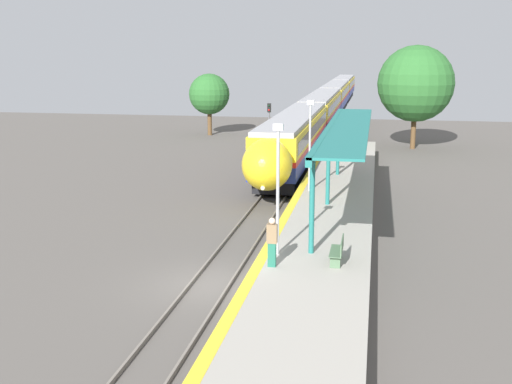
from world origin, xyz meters
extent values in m
plane|color=#56514C|center=(0.00, 0.00, 0.00)|extent=(120.00, 120.00, 0.00)
cube|color=slate|center=(-0.72, 0.00, 0.07)|extent=(0.08, 90.00, 0.15)
cube|color=slate|center=(0.72, 0.00, 0.07)|extent=(0.08, 90.00, 0.15)
cube|color=black|center=(0.00, 24.21, 0.66)|extent=(2.52, 19.79, 0.87)
cube|color=navy|center=(0.00, 24.21, 1.54)|extent=(2.86, 21.51, 0.90)
cube|color=red|center=(0.00, 24.21, 2.15)|extent=(2.88, 21.51, 0.31)
cube|color=yellow|center=(0.00, 24.21, 2.99)|extent=(2.86, 21.51, 1.37)
cube|color=black|center=(0.00, 24.21, 2.92)|extent=(2.89, 19.79, 0.75)
cube|color=#9E9EA3|center=(0.00, 24.21, 3.82)|extent=(2.58, 21.51, 0.30)
cylinder|color=black|center=(-0.72, 16.45, 0.44)|extent=(0.12, 0.88, 0.88)
cylinder|color=black|center=(0.72, 16.45, 0.44)|extent=(0.12, 0.88, 0.88)
cylinder|color=black|center=(-0.72, 18.65, 0.44)|extent=(0.12, 0.88, 0.88)
cylinder|color=black|center=(0.72, 18.65, 0.44)|extent=(0.12, 0.88, 0.88)
cylinder|color=black|center=(-0.72, 29.78, 0.44)|extent=(0.12, 0.88, 0.88)
cylinder|color=black|center=(0.72, 29.78, 0.44)|extent=(0.12, 0.88, 0.88)
cylinder|color=black|center=(-0.72, 31.98, 0.44)|extent=(0.12, 0.88, 0.88)
cylinder|color=black|center=(0.72, 31.98, 0.44)|extent=(0.12, 0.88, 0.88)
ellipsoid|color=yellow|center=(0.00, 12.26, 2.38)|extent=(2.75, 3.61, 2.84)
ellipsoid|color=black|center=(0.00, 11.81, 2.84)|extent=(2.01, 2.10, 1.44)
sphere|color=#F9F4CC|center=(0.00, 10.91, 1.34)|extent=(0.24, 0.24, 0.24)
cube|color=black|center=(0.00, 46.52, 0.66)|extent=(2.52, 19.79, 0.87)
cube|color=navy|center=(0.00, 46.52, 1.54)|extent=(2.86, 21.51, 0.90)
cube|color=red|center=(0.00, 46.52, 2.15)|extent=(2.88, 21.51, 0.31)
cube|color=yellow|center=(0.00, 46.52, 2.99)|extent=(2.86, 21.51, 1.37)
cube|color=black|center=(0.00, 46.52, 2.92)|extent=(2.89, 19.79, 0.75)
cube|color=#9E9EA3|center=(0.00, 46.52, 3.82)|extent=(2.58, 21.51, 0.30)
cylinder|color=black|center=(-0.72, 38.75, 0.44)|extent=(0.12, 0.88, 0.88)
cylinder|color=black|center=(0.72, 38.75, 0.44)|extent=(0.12, 0.88, 0.88)
cylinder|color=black|center=(-0.72, 40.95, 0.44)|extent=(0.12, 0.88, 0.88)
cylinder|color=black|center=(0.72, 40.95, 0.44)|extent=(0.12, 0.88, 0.88)
cylinder|color=black|center=(-0.72, 52.09, 0.44)|extent=(0.12, 0.88, 0.88)
cylinder|color=black|center=(0.72, 52.09, 0.44)|extent=(0.12, 0.88, 0.88)
cylinder|color=black|center=(-0.72, 54.29, 0.44)|extent=(0.12, 0.88, 0.88)
cylinder|color=black|center=(0.72, 54.29, 0.44)|extent=(0.12, 0.88, 0.88)
cube|color=black|center=(0.00, 68.83, 0.66)|extent=(2.52, 19.79, 0.87)
cube|color=navy|center=(0.00, 68.83, 1.54)|extent=(2.86, 21.51, 0.90)
cube|color=red|center=(0.00, 68.83, 2.15)|extent=(2.88, 21.51, 0.31)
cube|color=yellow|center=(0.00, 68.83, 2.99)|extent=(2.86, 21.51, 1.37)
cube|color=black|center=(0.00, 68.83, 2.92)|extent=(2.89, 19.79, 0.75)
cube|color=#9E9EA3|center=(0.00, 68.83, 3.82)|extent=(2.58, 21.51, 0.30)
cylinder|color=black|center=(-0.72, 61.06, 0.44)|extent=(0.12, 0.88, 0.88)
cylinder|color=black|center=(0.72, 61.06, 0.44)|extent=(0.12, 0.88, 0.88)
cylinder|color=black|center=(-0.72, 63.26, 0.44)|extent=(0.12, 0.88, 0.88)
cylinder|color=black|center=(0.72, 63.26, 0.44)|extent=(0.12, 0.88, 0.88)
cylinder|color=black|center=(-0.72, 74.40, 0.44)|extent=(0.12, 0.88, 0.88)
cylinder|color=black|center=(0.72, 74.40, 0.44)|extent=(0.12, 0.88, 0.88)
cylinder|color=black|center=(-0.72, 76.60, 0.44)|extent=(0.12, 0.88, 0.88)
cylinder|color=black|center=(0.72, 76.60, 0.44)|extent=(0.12, 0.88, 0.88)
cube|color=black|center=(0.00, 91.14, 0.66)|extent=(2.52, 19.79, 0.87)
cube|color=navy|center=(0.00, 91.14, 1.54)|extent=(2.86, 21.51, 0.90)
cube|color=red|center=(0.00, 91.14, 2.15)|extent=(2.88, 21.51, 0.31)
cube|color=yellow|center=(0.00, 91.14, 2.99)|extent=(2.86, 21.51, 1.37)
cube|color=black|center=(0.00, 91.14, 2.92)|extent=(2.89, 19.79, 0.75)
cube|color=#9E9EA3|center=(0.00, 91.14, 3.82)|extent=(2.58, 21.51, 0.30)
cylinder|color=black|center=(-0.72, 83.37, 0.44)|extent=(0.12, 0.88, 0.88)
cylinder|color=black|center=(0.72, 83.37, 0.44)|extent=(0.12, 0.88, 0.88)
cylinder|color=black|center=(-0.72, 85.57, 0.44)|extent=(0.12, 0.88, 0.88)
cylinder|color=black|center=(0.72, 85.57, 0.44)|extent=(0.12, 0.88, 0.88)
cylinder|color=black|center=(-0.72, 96.70, 0.44)|extent=(0.12, 0.88, 0.88)
cylinder|color=black|center=(0.72, 96.70, 0.44)|extent=(0.12, 0.88, 0.88)
cylinder|color=black|center=(-0.72, 98.90, 0.44)|extent=(0.12, 0.88, 0.88)
cylinder|color=black|center=(0.72, 98.90, 0.44)|extent=(0.12, 0.88, 0.88)
cube|color=#9E998E|center=(3.71, 0.00, 0.52)|extent=(4.12, 64.00, 1.05)
cube|color=yellow|center=(1.85, 0.00, 1.05)|extent=(0.40, 64.00, 0.01)
cube|color=#4C6B4C|center=(4.55, -0.31, 1.26)|extent=(0.36, 0.06, 0.42)
cube|color=#4C6B4C|center=(4.55, 0.85, 1.26)|extent=(0.36, 0.06, 0.42)
cube|color=#4C6B4C|center=(4.55, 0.27, 1.48)|extent=(0.44, 1.55, 0.03)
cube|color=#4C6B4C|center=(4.75, 0.27, 1.72)|extent=(0.04, 1.55, 0.44)
cube|color=#1E604C|center=(2.36, -0.53, 1.47)|extent=(0.28, 0.20, 0.86)
cube|color=#7F6647|center=(2.36, -0.53, 2.24)|extent=(0.36, 0.22, 0.68)
sphere|color=beige|center=(2.36, -0.53, 2.70)|extent=(0.23, 0.23, 0.23)
cylinder|color=#59595E|center=(-2.58, 28.28, 1.84)|extent=(0.14, 0.14, 3.69)
cube|color=black|center=(-2.58, 28.28, 4.04)|extent=(0.28, 0.20, 0.70)
sphere|color=black|center=(-2.58, 28.17, 4.21)|extent=(0.14, 0.14, 0.14)
sphere|color=red|center=(-2.58, 28.17, 3.87)|extent=(0.14, 0.14, 0.14)
cylinder|color=#9E9EA3|center=(2.33, 0.89, 3.36)|extent=(0.12, 0.12, 4.63)
cube|color=silver|center=(2.33, 0.89, 5.79)|extent=(0.36, 0.20, 0.24)
cylinder|color=#9E9EA3|center=(2.33, 12.12, 3.36)|extent=(0.12, 0.12, 4.63)
cube|color=silver|center=(2.33, 12.12, 5.79)|extent=(0.36, 0.20, 0.24)
cylinder|color=#1E6B66|center=(3.55, 1.26, 2.84)|extent=(0.20, 0.20, 3.59)
cylinder|color=#1E6B66|center=(3.55, 9.15, 2.84)|extent=(0.20, 0.20, 3.59)
cylinder|color=#1E6B66|center=(3.55, 17.04, 2.84)|extent=(0.20, 0.20, 3.59)
cube|color=#1E6B66|center=(3.55, 9.15, 4.74)|extent=(0.24, 18.78, 0.36)
cube|color=#1E6B66|center=(4.45, 9.15, 4.86)|extent=(2.00, 18.78, 0.10)
cylinder|color=brown|center=(-10.91, 41.48, 1.26)|extent=(0.44, 0.44, 2.52)
sphere|color=#286028|center=(-10.91, 41.48, 4.15)|extent=(4.09, 4.09, 4.09)
cylinder|color=brown|center=(8.98, 35.75, 1.52)|extent=(0.44, 0.44, 3.03)
sphere|color=#286028|center=(8.98, 35.75, 5.66)|extent=(6.56, 6.56, 6.56)
camera|label=1|loc=(5.77, -21.71, 8.48)|focal=45.00mm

